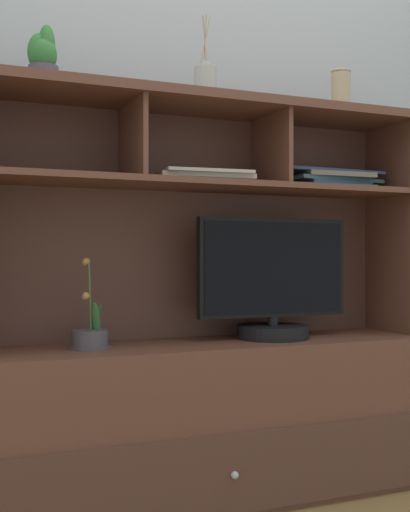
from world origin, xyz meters
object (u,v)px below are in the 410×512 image
at_px(media_console, 204,378).
at_px(magazine_stack_left, 203,177).
at_px(potted_succulent, 43,58).
at_px(ceramic_vase, 341,91).
at_px(diffuser_bottle, 205,83).
at_px(magazine_stack_centre, 332,180).
at_px(potted_orchid, 90,337).
at_px(tv_monitor, 273,287).

distance_m(media_console, magazine_stack_left, 0.68).
relative_size(magazine_stack_left, potted_succulent, 1.80).
xyz_separation_m(potted_succulent, ceramic_vase, (1.06, -0.04, -0.01)).
bearing_deg(diffuser_bottle, potted_succulent, 177.86).
relative_size(media_console, ceramic_vase, 10.69).
relative_size(media_console, magazine_stack_centre, 3.94).
bearing_deg(diffuser_bottle, media_console, 90.00).
bearing_deg(diffuser_bottle, magazine_stack_left, 100.16).
xyz_separation_m(media_console, magazine_stack_centre, (0.53, 0.03, 0.69)).
bearing_deg(media_console, potted_succulent, 178.50).
bearing_deg(potted_orchid, potted_succulent, 162.08).
height_order(tv_monitor, potted_orchid, tv_monitor).
relative_size(magazine_stack_centre, diffuser_bottle, 1.47).
distance_m(magazine_stack_centre, ceramic_vase, 0.32).
xyz_separation_m(magazine_stack_left, diffuser_bottle, (0.00, -0.01, 0.32)).
relative_size(media_console, potted_orchid, 5.81).
height_order(magazine_stack_left, diffuser_bottle, diffuser_bottle).
xyz_separation_m(magazine_stack_left, magazine_stack_centre, (0.53, 0.03, 0.02)).
height_order(tv_monitor, magazine_stack_left, magazine_stack_left).
bearing_deg(ceramic_vase, tv_monitor, -179.27).
relative_size(media_console, diffuser_bottle, 5.78).
xyz_separation_m(media_console, ceramic_vase, (0.53, -0.02, 1.01)).
xyz_separation_m(magazine_stack_centre, ceramic_vase, (0.00, -0.05, 0.32)).
bearing_deg(magazine_stack_left, tv_monitor, -6.84).
distance_m(potted_orchid, ceramic_vase, 1.26).
xyz_separation_m(media_console, tv_monitor, (0.25, -0.03, 0.30)).
xyz_separation_m(media_console, potted_succulent, (-0.53, 0.01, 1.02)).
distance_m(media_console, potted_orchid, 0.43).
xyz_separation_m(tv_monitor, potted_orchid, (-0.65, -0.00, -0.14)).
bearing_deg(tv_monitor, magazine_stack_centre, 11.68).
bearing_deg(magazine_stack_centre, potted_orchid, -176.20).
xyz_separation_m(magazine_stack_left, potted_succulent, (-0.53, 0.01, 0.34)).
distance_m(tv_monitor, diffuser_bottle, 0.74).
bearing_deg(potted_orchid, magazine_stack_centre, 3.80).
relative_size(tv_monitor, potted_succulent, 3.00).
height_order(magazine_stack_left, potted_succulent, potted_succulent).
xyz_separation_m(diffuser_bottle, potted_succulent, (-0.53, 0.02, 0.03)).
distance_m(magazine_stack_left, magazine_stack_centre, 0.53).
relative_size(potted_orchid, ceramic_vase, 1.84).
distance_m(magazine_stack_left, ceramic_vase, 0.63).
xyz_separation_m(tv_monitor, diffuser_bottle, (-0.25, 0.02, 0.69)).
distance_m(diffuser_bottle, potted_succulent, 0.53).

